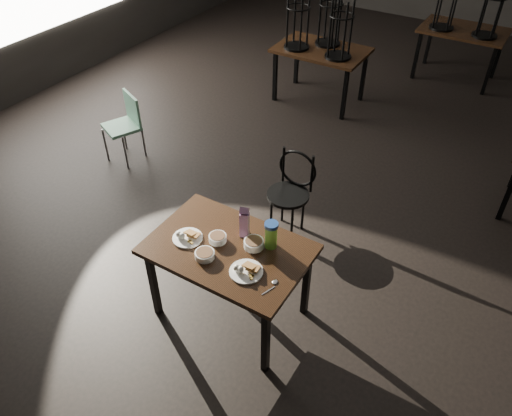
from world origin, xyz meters
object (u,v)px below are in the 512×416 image
Objects in this scene: water_bottle at (271,235)px; juice_carton at (245,222)px; school_chair at (126,122)px; main_table at (229,255)px; bentwood_chair at (292,187)px.

juice_carton is at bearing 179.28° from water_bottle.
water_bottle reaches higher than school_chair.
school_chair is (-2.34, 1.15, -0.40)m from juice_carton.
school_chair reaches higher than main_table.
bentwood_chair reaches higher than main_table.
main_table is at bearing -5.60° from school_chair.
water_bottle reaches higher than bentwood_chair.
water_bottle reaches higher than main_table.
juice_carton is 0.32× the size of bentwood_chair.
bentwood_chair is at bearing 20.83° from school_chair.
bentwood_chair is at bearing 109.33° from water_bottle.
bentwood_chair reaches higher than school_chair.
main_table is 1.21m from bentwood_chair.
school_chair is at bearing 175.98° from bentwood_chair.
juice_carton reaches higher than main_table.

